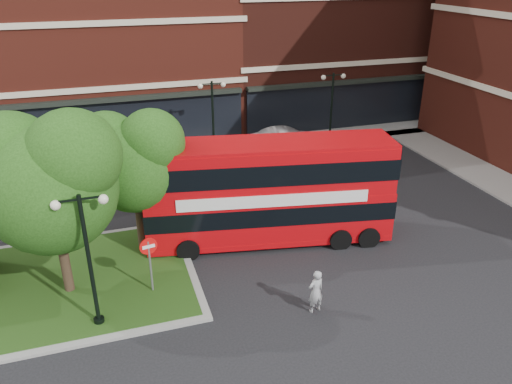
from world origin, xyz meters
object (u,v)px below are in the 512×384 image
object	(u,v)px
bus	(269,185)
car_white	(287,140)
car_silver	(139,150)
woman	(316,291)

from	to	relation	value
bus	car_white	size ratio (longest dim) A/B	2.29
car_white	car_silver	bearing A→B (deg)	86.98
woman	car_silver	bearing A→B (deg)	-88.23
bus	woman	xyz separation A→B (m)	(-0.10, -5.36, -1.82)
car_silver	woman	bearing A→B (deg)	-167.88
car_silver	bus	bearing A→B (deg)	-161.47
car_silver	car_white	distance (m)	9.57
bus	car_silver	distance (m)	12.95
woman	car_silver	size ratio (longest dim) A/B	0.44
woman	car_silver	xyz separation A→B (m)	(-4.46, 17.31, -0.19)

